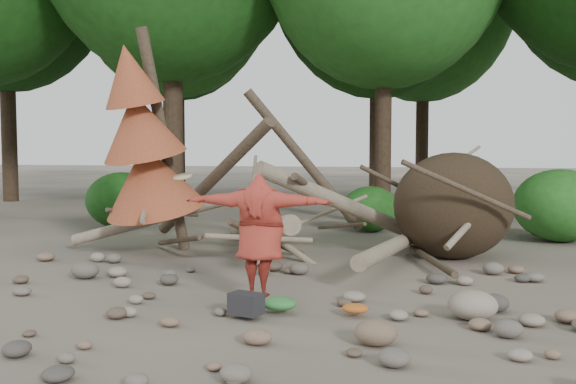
# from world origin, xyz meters

# --- Properties ---
(ground) EXTENTS (120.00, 120.00, 0.00)m
(ground) POSITION_xyz_m (0.00, 0.00, 0.00)
(ground) COLOR #514C44
(ground) RESTS_ON ground
(deadfall_pile) EXTENTS (8.55, 5.24, 3.30)m
(deadfall_pile) POSITION_xyz_m (2.02, 4.24, 0.95)
(deadfall_pile) COLOR #332619
(deadfall_pile) RESTS_ON ground
(dead_conifer) EXTENTS (2.06, 2.16, 4.35)m
(dead_conifer) POSITION_xyz_m (-3.12, 3.37, 2.11)
(dead_conifer) COLOR #4C3F30
(dead_conifer) RESTS_ON ground
(bush_left) EXTENTS (1.80, 1.80, 1.44)m
(bush_left) POSITION_xyz_m (-5.50, 7.20, 0.72)
(bush_left) COLOR #174913
(bush_left) RESTS_ON ground
(bush_mid) EXTENTS (1.40, 1.40, 1.12)m
(bush_mid) POSITION_xyz_m (0.80, 7.80, 0.56)
(bush_mid) COLOR #205C1A
(bush_mid) RESTS_ON ground
(bush_right) EXTENTS (2.00, 2.00, 1.60)m
(bush_right) POSITION_xyz_m (5.00, 7.00, 0.80)
(bush_right) COLOR #296D22
(bush_right) RESTS_ON ground
(frisbee_thrower) EXTENTS (2.11, 0.88, 1.67)m
(frisbee_thrower) POSITION_xyz_m (-0.08, 0.28, 0.91)
(frisbee_thrower) COLOR maroon
(frisbee_thrower) RESTS_ON ground
(backpack) EXTENTS (0.45, 0.37, 0.26)m
(backpack) POSITION_xyz_m (-0.03, -0.57, 0.13)
(backpack) COLOR black
(backpack) RESTS_ON ground
(cloth_green) EXTENTS (0.44, 0.37, 0.17)m
(cloth_green) POSITION_xyz_m (0.31, -0.26, 0.08)
(cloth_green) COLOR #2D7133
(cloth_green) RESTS_ON ground
(cloth_orange) EXTENTS (0.33, 0.27, 0.12)m
(cloth_orange) POSITION_xyz_m (1.25, -0.22, 0.06)
(cloth_orange) COLOR #A7531C
(cloth_orange) RESTS_ON ground
(boulder_front_right) EXTENTS (0.45, 0.41, 0.27)m
(boulder_front_right) POSITION_xyz_m (1.57, -1.29, 0.14)
(boulder_front_right) COLOR brown
(boulder_front_right) RESTS_ON ground
(boulder_mid_right) EXTENTS (0.59, 0.53, 0.36)m
(boulder_mid_right) POSITION_xyz_m (2.64, -0.04, 0.18)
(boulder_mid_right) COLOR gray
(boulder_mid_right) RESTS_ON ground
(boulder_mid_left) EXTENTS (0.44, 0.40, 0.27)m
(boulder_mid_left) POSITION_xyz_m (-3.17, 1.22, 0.13)
(boulder_mid_left) COLOR #5E584F
(boulder_mid_left) RESTS_ON ground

